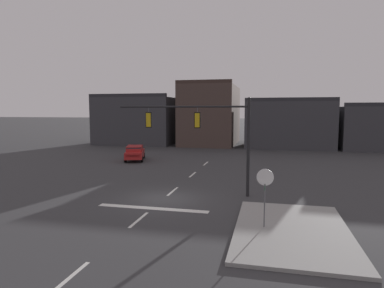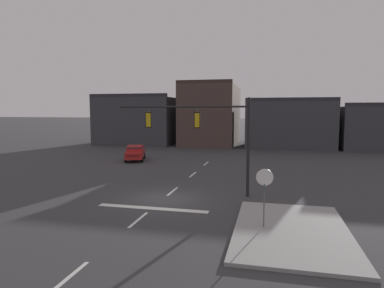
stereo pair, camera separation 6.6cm
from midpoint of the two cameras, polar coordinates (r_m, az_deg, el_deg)
name	(u,v)px [view 2 (the right image)]	position (r m, az deg, el deg)	size (l,w,h in m)	color
ground_plane	(163,199)	(20.89, -4.82, -9.34)	(400.00, 400.00, 0.00)	#353538
sidewalk_near_corner	(291,230)	(16.13, 16.71, -13.94)	(5.00, 8.00, 0.15)	gray
stop_bar_paint	(152,208)	(19.07, -6.71, -10.83)	(6.40, 0.50, 0.01)	silver
lane_centreline	(173,191)	(22.74, -3.25, -8.06)	(0.16, 26.40, 0.01)	silver
signal_mast_near_side	(207,129)	(21.31, 2.68, 2.60)	(8.52, 0.52, 6.25)	black
stop_sign	(264,184)	(15.48, 12.40, -6.68)	(0.76, 0.64, 2.83)	#56565B
car_lot_nearside	(135,153)	(36.73, -9.62, -1.44)	(3.02, 4.74, 1.61)	#A81E1E
building_row	(280,119)	(51.55, 14.82, 4.08)	(59.30, 12.99, 10.72)	#38383D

